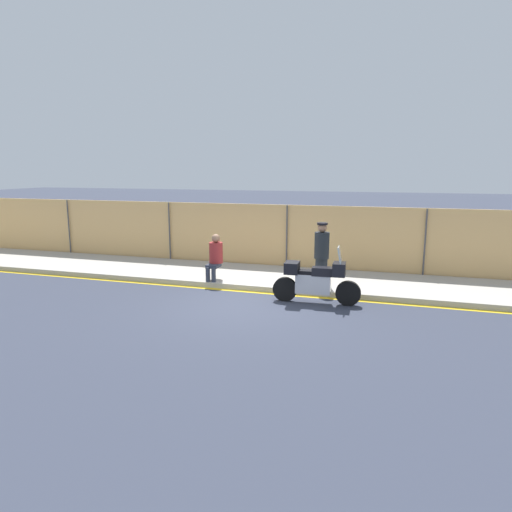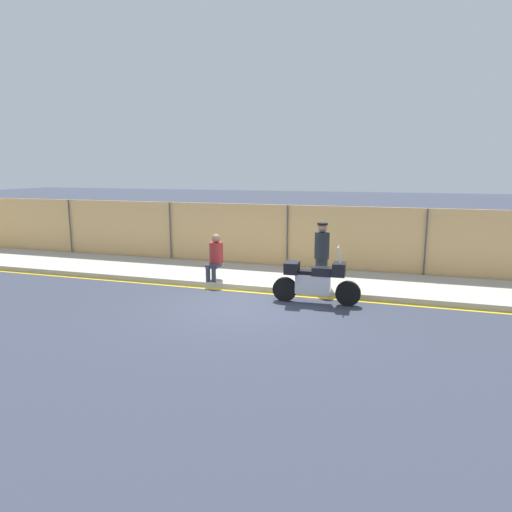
# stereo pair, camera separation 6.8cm
# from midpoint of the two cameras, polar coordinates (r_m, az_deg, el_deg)

# --- Properties ---
(ground_plane) EXTENTS (120.00, 120.00, 0.00)m
(ground_plane) POSITION_cam_midpoint_polar(r_m,az_deg,el_deg) (11.93, -0.78, -6.11)
(ground_plane) COLOR #333847
(sidewalk) EXTENTS (33.17, 2.96, 0.16)m
(sidewalk) POSITION_cam_midpoint_polar(r_m,az_deg,el_deg) (14.48, 2.64, -2.74)
(sidewalk) COLOR #ADA89E
(sidewalk) RESTS_ON ground_plane
(curb_paint_stripe) EXTENTS (33.17, 0.18, 0.01)m
(curb_paint_stripe) POSITION_cam_midpoint_polar(r_m,az_deg,el_deg) (13.03, 0.87, -4.62)
(curb_paint_stripe) COLOR gold
(curb_paint_stripe) RESTS_ON ground_plane
(storefront_fence) EXTENTS (31.51, 0.17, 2.27)m
(storefront_fence) POSITION_cam_midpoint_polar(r_m,az_deg,el_deg) (15.77, 4.13, 2.28)
(storefront_fence) COLOR #E5B26B
(storefront_fence) RESTS_ON ground_plane
(motorcycle) EXTENTS (2.31, 0.56, 1.53)m
(motorcycle) POSITION_cam_midpoint_polar(r_m,az_deg,el_deg) (12.01, 7.57, -3.01)
(motorcycle) COLOR black
(motorcycle) RESTS_ON ground_plane
(officer_standing) EXTENTS (0.43, 0.43, 1.81)m
(officer_standing) POSITION_cam_midpoint_polar(r_m,az_deg,el_deg) (13.33, 8.37, 0.35)
(officer_standing) COLOR #1E2328
(officer_standing) RESTS_ON sidewalk
(person_seated_on_curb) EXTENTS (0.41, 0.72, 1.38)m
(person_seated_on_curb) POSITION_cam_midpoint_polar(r_m,az_deg,el_deg) (13.89, -4.96, 0.19)
(person_seated_on_curb) COLOR #2D3342
(person_seated_on_curb) RESTS_ON sidewalk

